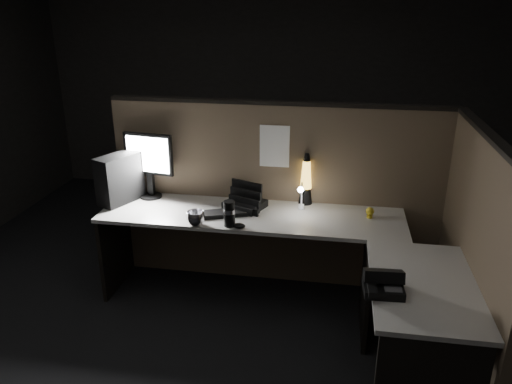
% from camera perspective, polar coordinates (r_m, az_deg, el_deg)
% --- Properties ---
extents(floor, '(6.00, 6.00, 0.00)m').
position_cam_1_polar(floor, '(3.63, 0.20, -17.14)').
color(floor, black).
rests_on(floor, ground).
extents(room_shell, '(6.00, 6.00, 6.00)m').
position_cam_1_polar(room_shell, '(2.91, 0.24, 8.68)').
color(room_shell, silver).
rests_on(room_shell, ground).
extents(partition_back, '(2.66, 0.06, 1.50)m').
position_cam_1_polar(partition_back, '(4.05, 2.34, -0.53)').
color(partition_back, brown).
rests_on(partition_back, ground).
extents(partition_right, '(0.06, 1.66, 1.50)m').
position_cam_1_polar(partition_right, '(3.39, 23.50, -7.03)').
color(partition_right, brown).
rests_on(partition_right, ground).
extents(desk, '(2.60, 1.60, 0.73)m').
position_cam_1_polar(desk, '(3.50, 3.82, -7.37)').
color(desk, '#ACA9A2').
rests_on(desk, ground).
extents(pc_tower, '(0.30, 0.40, 0.39)m').
position_cam_1_polar(pc_tower, '(4.09, -15.32, 1.48)').
color(pc_tower, black).
rests_on(pc_tower, desk).
extents(monitor, '(0.41, 0.18, 0.53)m').
position_cam_1_polar(monitor, '(4.09, -12.16, 3.69)').
color(monitor, black).
rests_on(monitor, desk).
extents(keyboard, '(0.45, 0.29, 0.02)m').
position_cam_1_polar(keyboard, '(3.76, -4.28, -2.51)').
color(keyboard, black).
rests_on(keyboard, desk).
extents(mouse, '(0.09, 0.07, 0.03)m').
position_cam_1_polar(mouse, '(3.55, -1.93, -3.88)').
color(mouse, black).
rests_on(mouse, desk).
extents(clip_lamp, '(0.04, 0.18, 0.23)m').
position_cam_1_polar(clip_lamp, '(3.77, 5.17, -0.41)').
color(clip_lamp, white).
rests_on(clip_lamp, desk).
extents(organizer, '(0.35, 0.33, 0.21)m').
position_cam_1_polar(organizer, '(3.88, -1.23, -1.09)').
color(organizer, black).
rests_on(organizer, desk).
extents(lava_lamp, '(0.11, 0.11, 0.41)m').
position_cam_1_polar(lava_lamp, '(3.93, 5.72, 1.05)').
color(lava_lamp, black).
rests_on(lava_lamp, desk).
extents(travel_mug, '(0.08, 0.08, 0.19)m').
position_cam_1_polar(travel_mug, '(3.55, -3.06, -2.49)').
color(travel_mug, black).
rests_on(travel_mug, desk).
extents(steel_mug, '(0.15, 0.15, 0.10)m').
position_cam_1_polar(steel_mug, '(3.61, -6.92, -2.99)').
color(steel_mug, silver).
rests_on(steel_mug, desk).
extents(figurine, '(0.06, 0.06, 0.06)m').
position_cam_1_polar(figurine, '(3.79, 12.90, -2.16)').
color(figurine, gold).
rests_on(figurine, desk).
extents(pinned_paper, '(0.23, 0.00, 0.33)m').
position_cam_1_polar(pinned_paper, '(3.88, 2.13, 5.24)').
color(pinned_paper, white).
rests_on(pinned_paper, partition_back).
extents(desk_phone, '(0.23, 0.24, 0.13)m').
position_cam_1_polar(desk_phone, '(2.90, 14.27, -10.05)').
color(desk_phone, black).
rests_on(desk_phone, desk).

